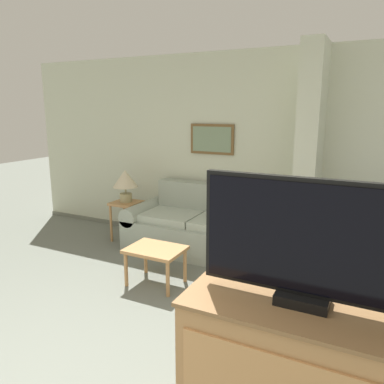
{
  "coord_description": "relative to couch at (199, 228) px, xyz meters",
  "views": [
    {
      "loc": [
        1.61,
        -1.17,
        1.88
      ],
      "look_at": [
        -0.03,
        2.12,
        1.05
      ],
      "focal_mm": 35.0,
      "sensor_mm": 36.0,
      "label": 1
    }
  ],
  "objects": [
    {
      "name": "couch",
      "position": [
        0.0,
        0.0,
        0.0
      ],
      "size": [
        1.95,
        0.84,
        0.87
      ],
      "color": "#99A393",
      "rests_on": "ground_plane"
    },
    {
      "name": "tv",
      "position": [
        1.79,
        -2.65,
        0.98
      ],
      "size": [
        0.96,
        0.16,
        0.59
      ],
      "color": "black",
      "rests_on": "tv_dresser"
    },
    {
      "name": "table_lamp",
      "position": [
        -1.12,
        -0.08,
        0.57
      ],
      "size": [
        0.36,
        0.36,
        0.46
      ],
      "color": "tan",
      "rests_on": "side_table"
    },
    {
      "name": "coffee_table",
      "position": [
        0.0,
        -1.08,
        0.04
      ],
      "size": [
        0.6,
        0.46,
        0.41
      ],
      "color": "#B27F4C",
      "rests_on": "ground_plane"
    },
    {
      "name": "wall_back",
      "position": [
        0.43,
        0.48,
        0.98
      ],
      "size": [
        7.1,
        0.16,
        2.6
      ],
      "color": "beige",
      "rests_on": "ground_plane"
    },
    {
      "name": "side_table",
      "position": [
        -1.12,
        -0.08,
        0.14
      ],
      "size": [
        0.38,
        0.38,
        0.57
      ],
      "color": "#B27F4C",
      "rests_on": "ground_plane"
    },
    {
      "name": "wall_partition_pillar",
      "position": [
        1.33,
        0.13,
        0.99
      ],
      "size": [
        0.24,
        0.57,
        2.6
      ],
      "color": "beige",
      "rests_on": "ground_plane"
    }
  ]
}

